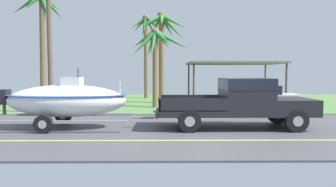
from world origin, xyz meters
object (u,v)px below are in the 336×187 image
at_px(palm_tree_near_left, 42,20).
at_px(palm_tree_mid, 163,34).
at_px(boat_on_trailer, 66,100).
at_px(parked_sedan_near, 258,98).
at_px(carport_awning, 233,64).
at_px(utility_pole, 49,22).
at_px(palm_tree_near_right, 156,47).
at_px(palm_tree_far_left, 146,36).
at_px(pickup_truck_towing, 244,100).

distance_m(palm_tree_near_left, palm_tree_mid, 7.67).
height_order(boat_on_trailer, parked_sedan_near, boat_on_trailer).
xyz_separation_m(carport_awning, palm_tree_near_left, (-12.93, -4.64, 2.57)).
bearing_deg(utility_pole, palm_tree_near_right, 27.07).
height_order(boat_on_trailer, palm_tree_far_left, palm_tree_far_left).
bearing_deg(palm_tree_far_left, pickup_truck_towing, -71.38).
xyz_separation_m(pickup_truck_towing, palm_tree_mid, (-3.16, 9.35, 3.66)).
xyz_separation_m(palm_tree_near_right, palm_tree_far_left, (-0.97, 6.73, 1.45)).
xyz_separation_m(boat_on_trailer, palm_tree_mid, (3.58, 9.35, 3.66)).
relative_size(pickup_truck_towing, utility_pole, 0.67).
bearing_deg(palm_tree_near_right, parked_sedan_near, -6.41).
xyz_separation_m(boat_on_trailer, palm_tree_near_left, (-3.88, 7.70, 4.31)).
relative_size(pickup_truck_towing, palm_tree_near_left, 0.83).
bearing_deg(palm_tree_near_right, palm_tree_near_left, 172.00).
bearing_deg(carport_awning, palm_tree_far_left, 170.88).
xyz_separation_m(carport_awning, palm_tree_near_right, (-5.87, -5.63, 0.86)).
distance_m(carport_awning, palm_tree_far_left, 7.30).
xyz_separation_m(palm_tree_near_left, utility_pole, (1.81, -3.67, -0.73)).
distance_m(parked_sedan_near, utility_pole, 12.03).
xyz_separation_m(pickup_truck_towing, carport_awning, (2.31, 12.34, 1.74)).
relative_size(parked_sedan_near, palm_tree_mid, 0.72).
xyz_separation_m(pickup_truck_towing, parked_sedan_near, (2.37, 6.04, -0.38)).
distance_m(palm_tree_mid, palm_tree_far_left, 4.33).
bearing_deg(boat_on_trailer, palm_tree_near_left, 116.73).
height_order(pickup_truck_towing, palm_tree_near_left, palm_tree_near_left).
bearing_deg(utility_pole, pickup_truck_towing, -24.56).
distance_m(pickup_truck_towing, palm_tree_near_right, 8.03).
bearing_deg(parked_sedan_near, palm_tree_near_right, 173.59).
relative_size(pickup_truck_towing, boat_on_trailer, 1.02).
distance_m(pickup_truck_towing, parked_sedan_near, 6.50).
height_order(palm_tree_near_left, utility_pole, utility_pole).
xyz_separation_m(boat_on_trailer, carport_awning, (9.05, 12.34, 1.74)).
distance_m(parked_sedan_near, palm_tree_near_right, 6.67).
xyz_separation_m(pickup_truck_towing, palm_tree_far_left, (-4.53, 13.43, 4.06)).
bearing_deg(parked_sedan_near, utility_pole, -169.78).
relative_size(carport_awning, palm_tree_far_left, 1.04).
bearing_deg(carport_awning, palm_tree_near_left, -160.28).
relative_size(palm_tree_far_left, utility_pole, 0.76).
bearing_deg(palm_tree_far_left, boat_on_trailer, -99.37).
bearing_deg(pickup_truck_towing, parked_sedan_near, 68.55).
xyz_separation_m(palm_tree_near_right, utility_pole, (-5.25, -2.68, 0.97)).
bearing_deg(palm_tree_mid, pickup_truck_towing, -71.32).
relative_size(pickup_truck_towing, carport_awning, 0.84).
bearing_deg(palm_tree_near_left, boat_on_trailer, -63.27).
height_order(boat_on_trailer, palm_tree_near_left, palm_tree_near_left).
xyz_separation_m(parked_sedan_near, palm_tree_mid, (-5.53, 3.31, 4.03)).
height_order(palm_tree_near_right, utility_pole, utility_pole).
relative_size(carport_awning, palm_tree_near_left, 0.98).
xyz_separation_m(parked_sedan_near, palm_tree_far_left, (-6.90, 7.39, 4.43)).
distance_m(parked_sedan_near, palm_tree_near_left, 13.91).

